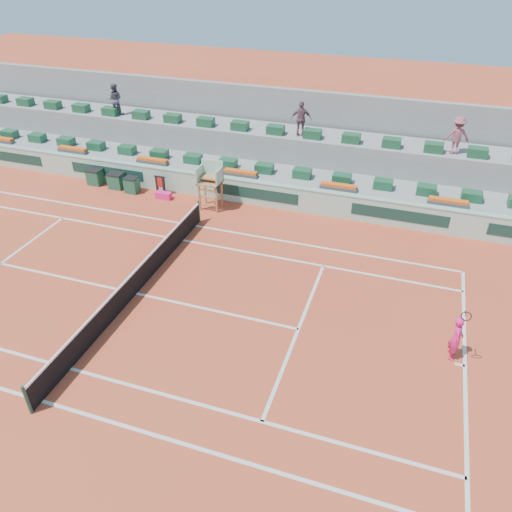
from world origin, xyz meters
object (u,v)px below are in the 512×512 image
object	(u,v)px
drink_cooler_a	(132,185)
umpire_chair	(211,179)
player_bag	(164,195)
tennis_player	(457,338)

from	to	relation	value
drink_cooler_a	umpire_chair	bearing A→B (deg)	-2.66
umpire_chair	player_bag	bearing A→B (deg)	178.59
player_bag	umpire_chair	size ratio (longest dim) A/B	0.33
tennis_player	drink_cooler_a	bearing A→B (deg)	155.29
player_bag	tennis_player	size ratio (longest dim) A/B	0.35
player_bag	umpire_chair	bearing A→B (deg)	-1.41
player_bag	drink_cooler_a	size ratio (longest dim) A/B	0.96
umpire_chair	tennis_player	size ratio (longest dim) A/B	1.05
umpire_chair	tennis_player	world-z (taller)	umpire_chair
drink_cooler_a	player_bag	bearing A→B (deg)	-4.43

